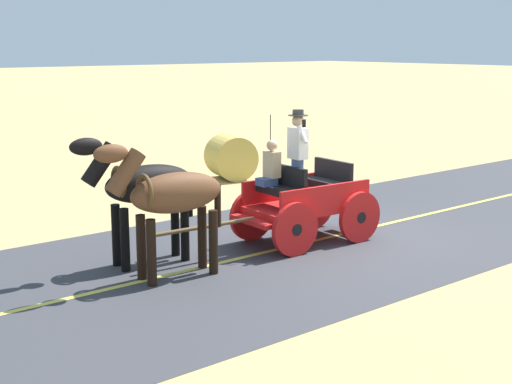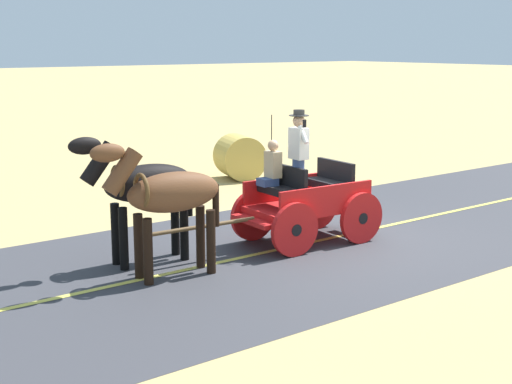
% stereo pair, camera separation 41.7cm
% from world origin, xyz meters
% --- Properties ---
extents(ground_plane, '(200.00, 200.00, 0.00)m').
position_xyz_m(ground_plane, '(0.00, 0.00, 0.00)').
color(ground_plane, tan).
extents(road_surface, '(6.27, 160.00, 0.01)m').
position_xyz_m(road_surface, '(0.00, 0.00, 0.00)').
color(road_surface, '#38383D').
rests_on(road_surface, ground).
extents(road_centre_stripe, '(0.12, 160.00, 0.00)m').
position_xyz_m(road_centre_stripe, '(0.00, 0.00, 0.01)').
color(road_centre_stripe, '#DBCC4C').
rests_on(road_centre_stripe, road_surface).
extents(horse_drawn_carriage, '(1.55, 4.52, 2.50)m').
position_xyz_m(horse_drawn_carriage, '(0.12, 0.65, 0.82)').
color(horse_drawn_carriage, red).
rests_on(horse_drawn_carriage, ground).
extents(horse_near_side, '(0.72, 2.14, 2.21)m').
position_xyz_m(horse_near_side, '(-0.13, 3.70, 1.32)').
color(horse_near_side, brown).
rests_on(horse_near_side, ground).
extents(horse_off_side, '(0.73, 2.14, 2.21)m').
position_xyz_m(horse_off_side, '(0.77, 3.65, 1.32)').
color(horse_off_side, black).
rests_on(horse_off_side, ground).
extents(hay_bale, '(1.41, 1.47, 1.20)m').
position_xyz_m(hay_bale, '(6.09, -2.26, 0.60)').
color(hay_bale, gold).
rests_on(hay_bale, ground).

